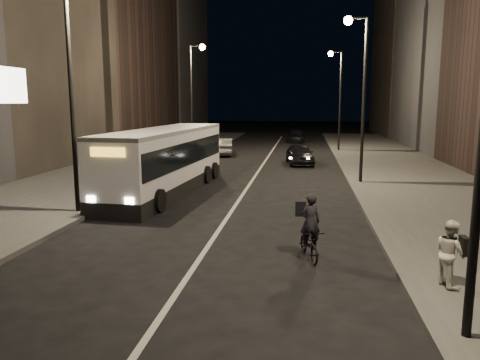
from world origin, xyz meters
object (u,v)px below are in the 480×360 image
(streetlight_right_near, at_px, (475,26))
(streetlight_right_mid, at_px, (359,77))
(streetlight_left_near, at_px, (77,68))
(car_far, at_px, (296,136))
(streetlight_right_far, at_px, (337,87))
(car_near, at_px, (300,154))
(streetlight_left_far, at_px, (194,85))
(cyclist_on_bicycle, at_px, (310,237))
(pedestrian_woman, at_px, (450,253))
(car_mid, at_px, (223,147))
(city_bus, at_px, (166,158))

(streetlight_right_near, bearing_deg, streetlight_right_mid, 90.00)
(streetlight_right_mid, relative_size, streetlight_left_near, 1.00)
(streetlight_left_near, height_order, car_far, streetlight_left_near)
(streetlight_right_far, xyz_separation_m, car_near, (-2.89, -8.44, -4.67))
(streetlight_left_far, relative_size, cyclist_on_bicycle, 4.44)
(streetlight_right_far, distance_m, streetlight_left_near, 26.26)
(streetlight_right_near, distance_m, cyclist_on_bicycle, 6.74)
(streetlight_right_mid, bearing_deg, car_near, 110.92)
(streetlight_right_far, distance_m, pedestrian_woman, 30.01)
(streetlight_right_near, bearing_deg, pedestrian_woman, 74.87)
(streetlight_right_mid, height_order, streetlight_left_far, same)
(streetlight_right_far, height_order, car_far, streetlight_right_far)
(cyclist_on_bicycle, relative_size, pedestrian_woman, 1.23)
(streetlight_left_far, xyz_separation_m, cyclist_on_bicycle, (8.26, -21.86, -4.75))
(car_near, height_order, car_far, car_near)
(streetlight_right_far, relative_size, car_mid, 1.99)
(streetlight_right_far, xyz_separation_m, cyclist_on_bicycle, (-2.41, -27.86, -4.75))
(streetlight_left_far, height_order, car_far, streetlight_left_far)
(streetlight_left_near, height_order, cyclist_on_bicycle, streetlight_left_near)
(streetlight_left_near, height_order, streetlight_left_far, same)
(pedestrian_woman, distance_m, car_near, 21.52)
(streetlight_right_near, bearing_deg, car_mid, 107.60)
(streetlight_right_near, relative_size, streetlight_left_near, 1.00)
(car_far, bearing_deg, streetlight_right_near, -84.60)
(car_mid, bearing_deg, city_bus, 82.13)
(streetlight_left_near, relative_size, car_far, 1.86)
(city_bus, bearing_deg, streetlight_right_near, -50.79)
(streetlight_left_far, relative_size, car_near, 2.00)
(city_bus, relative_size, cyclist_on_bicycle, 6.07)
(streetlight_right_mid, xyz_separation_m, streetlight_right_far, (0.00, 16.00, 0.00))
(streetlight_right_near, bearing_deg, car_far, 94.75)
(streetlight_right_far, relative_size, car_far, 1.86)
(pedestrian_woman, bearing_deg, streetlight_left_far, 10.38)
(streetlight_right_mid, bearing_deg, streetlight_left_near, -143.12)
(city_bus, distance_m, cyclist_on_bicycle, 10.81)
(streetlight_right_mid, relative_size, cyclist_on_bicycle, 4.44)
(streetlight_right_near, bearing_deg, car_near, 96.99)
(streetlight_right_near, distance_m, pedestrian_woman, 5.07)
(streetlight_right_near, distance_m, car_near, 24.19)
(streetlight_right_far, bearing_deg, streetlight_left_far, -150.64)
(city_bus, height_order, car_far, city_bus)
(car_near, height_order, car_mid, car_near)
(city_bus, xyz_separation_m, cyclist_on_bicycle, (6.52, -8.57, -1.00))
(streetlight_left_near, distance_m, pedestrian_woman, 13.40)
(streetlight_right_far, height_order, car_mid, streetlight_right_far)
(pedestrian_woman, xyz_separation_m, car_far, (-4.06, 39.00, -0.27))
(streetlight_right_near, relative_size, streetlight_left_far, 1.00)
(streetlight_left_near, distance_m, car_far, 34.43)
(streetlight_left_near, distance_m, streetlight_left_far, 18.00)
(streetlight_right_mid, height_order, car_mid, streetlight_right_mid)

